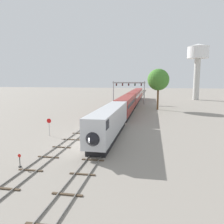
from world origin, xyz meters
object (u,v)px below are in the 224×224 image
object	(u,v)px
trackside_tree_left	(158,80)
stop_sign	(49,125)
switch_stand	(20,162)
signal_gantry	(129,87)
water_tower	(198,57)
passenger_train	(130,101)

from	to	relation	value
trackside_tree_left	stop_sign	bearing A→B (deg)	-116.97
switch_stand	stop_sign	distance (m)	13.51
signal_gantry	switch_stand	distance (m)	63.57
signal_gantry	water_tower	size ratio (longest dim) A/B	0.50
passenger_train	signal_gantry	distance (m)	16.35
water_tower	stop_sign	bearing A→B (deg)	-116.27
passenger_train	trackside_tree_left	xyz separation A→B (m)	(8.12, 1.40, 6.38)
signal_gantry	switch_stand	world-z (taller)	signal_gantry
water_tower	switch_stand	distance (m)	92.71
switch_stand	trackside_tree_left	world-z (taller)	trackside_tree_left
passenger_train	trackside_tree_left	world-z (taller)	trackside_tree_left
switch_stand	trackside_tree_left	xyz separation A→B (m)	(15.22, 48.73, 8.47)
passenger_train	stop_sign	bearing A→B (deg)	-106.30
switch_stand	trackside_tree_left	distance (m)	51.75
stop_sign	trackside_tree_left	distance (m)	40.58
passenger_train	switch_stand	xyz separation A→B (m)	(-7.10, -47.33, -2.08)
signal_gantry	trackside_tree_left	size ratio (longest dim) A/B	0.99
passenger_train	stop_sign	distance (m)	35.64
signal_gantry	water_tower	distance (m)	37.37
signal_gantry	stop_sign	bearing A→B (deg)	-98.81
signal_gantry	stop_sign	distance (m)	50.78
passenger_train	trackside_tree_left	bearing A→B (deg)	9.81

